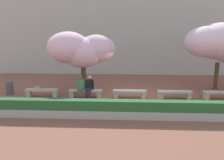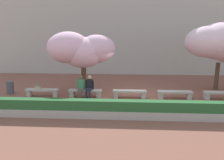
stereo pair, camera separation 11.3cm
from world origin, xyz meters
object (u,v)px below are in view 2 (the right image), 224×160
object	(u,v)px
person_seated_left	(81,86)
trash_bin	(10,88)
handbag	(38,87)
cherry_tree_main	(81,50)
stone_bench_near_west	(85,92)
person_seated_right	(89,86)
stone_bench_west_end	(42,91)
stone_bench_east_end	(221,94)
stone_bench_center	(130,93)
stone_bench_near_east	(175,93)
cherry_tree_secondary	(224,43)

from	to	relation	value
person_seated_left	trash_bin	bearing A→B (deg)	173.54
handbag	cherry_tree_main	xyz separation A→B (m)	(2.42, 1.18, 2.09)
stone_bench_near_west	person_seated_right	xyz separation A→B (m)	(0.24, -0.05, 0.39)
stone_bench_near_west	person_seated_right	bearing A→B (deg)	-12.34
stone_bench_west_end	stone_bench_near_west	xyz separation A→B (m)	(2.56, 0.00, 0.00)
trash_bin	handbag	bearing A→B (deg)	-13.21
stone_bench_east_end	person_seated_left	xyz separation A→B (m)	(-7.94, -0.05, 0.39)
stone_bench_center	stone_bench_east_end	distance (m)	5.13
stone_bench_near_west	person_seated_left	distance (m)	0.47
stone_bench_east_end	handbag	xyz separation A→B (m)	(-10.51, 0.00, 0.27)
person_seated_left	handbag	world-z (taller)	person_seated_left
stone_bench_near_west	person_seated_right	size ratio (longest dim) A/B	1.49
person_seated_left	handbag	size ratio (longest dim) A/B	3.81
stone_bench_center	stone_bench_near_east	xyz separation A→B (m)	(2.56, 0.00, 0.00)
cherry_tree_main	stone_bench_near_west	bearing A→B (deg)	-71.15
cherry_tree_main	stone_bench_east_end	bearing A→B (deg)	-8.31
person_seated_left	trash_bin	world-z (taller)	person_seated_left
stone_bench_center	handbag	size ratio (longest dim) A/B	5.65
stone_bench_west_end	handbag	size ratio (longest dim) A/B	5.65
stone_bench_near_east	person_seated_left	bearing A→B (deg)	-179.43
stone_bench_center	stone_bench_near_west	bearing A→B (deg)	180.00
stone_bench_west_end	trash_bin	size ratio (longest dim) A/B	2.46
stone_bench_east_end	cherry_tree_secondary	world-z (taller)	cherry_tree_secondary
stone_bench_east_end	handbag	world-z (taller)	handbag
stone_bench_west_end	stone_bench_east_end	bearing A→B (deg)	0.00
stone_bench_east_end	trash_bin	world-z (taller)	trash_bin
stone_bench_east_end	cherry_tree_main	xyz separation A→B (m)	(-8.09, 1.18, 2.36)
stone_bench_center	trash_bin	bearing A→B (deg)	176.43
stone_bench_near_east	person_seated_right	size ratio (longest dim) A/B	1.49
person_seated_right	trash_bin	size ratio (longest dim) A/B	1.65
stone_bench_near_east	handbag	size ratio (longest dim) A/B	5.65
stone_bench_near_east	cherry_tree_secondary	bearing A→B (deg)	33.02
stone_bench_near_east	trash_bin	xyz separation A→B (m)	(-9.87, 0.46, 0.08)
stone_bench_near_east	stone_bench_east_end	world-z (taller)	same
stone_bench_near_west	person_seated_left	xyz separation A→B (m)	(-0.25, -0.05, 0.39)
cherry_tree_main	stone_bench_west_end	bearing A→B (deg)	-151.30
person_seated_right	handbag	world-z (taller)	person_seated_right
stone_bench_near_east	trash_bin	bearing A→B (deg)	177.35
stone_bench_near_east	person_seated_left	size ratio (longest dim) A/B	1.49
stone_bench_near_east	cherry_tree_main	size ratio (longest dim) A/B	0.47
handbag	cherry_tree_secondary	distance (m)	11.80
person_seated_left	handbag	xyz separation A→B (m)	(-2.58, 0.06, -0.12)
stone_bench_west_end	stone_bench_east_end	size ratio (longest dim) A/B	1.00
stone_bench_west_end	stone_bench_center	size ratio (longest dim) A/B	1.00
stone_bench_east_end	handbag	bearing A→B (deg)	179.98
stone_bench_near_west	cherry_tree_main	bearing A→B (deg)	108.85
stone_bench_west_end	cherry_tree_secondary	world-z (taller)	cherry_tree_secondary
person_seated_right	cherry_tree_main	bearing A→B (deg)	117.62
stone_bench_near_west	person_seated_right	distance (m)	0.46
stone_bench_center	cherry_tree_main	xyz separation A→B (m)	(-2.97, 1.18, 2.36)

